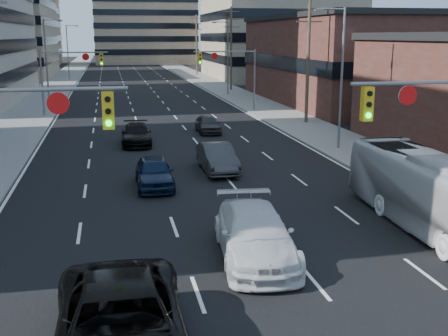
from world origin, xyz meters
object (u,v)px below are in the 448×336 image
(black_pickup, at_px, (121,328))
(white_van, at_px, (255,234))
(transit_bus, at_px, (434,194))
(sedan_blue, at_px, (154,172))

(black_pickup, distance_m, white_van, 7.09)
(transit_bus, distance_m, sedan_blue, 13.06)
(white_van, xyz_separation_m, sedan_blue, (-2.56, 9.81, -0.09))
(white_van, distance_m, transit_bus, 7.49)
(white_van, bearing_deg, transit_bus, 15.62)
(transit_bus, xyz_separation_m, sedan_blue, (-9.91, 8.49, -0.72))
(transit_bus, bearing_deg, white_van, -168.15)
(white_van, xyz_separation_m, transit_bus, (7.35, 1.32, 0.62))
(black_pickup, distance_m, sedan_blue, 15.40)
(black_pickup, distance_m, transit_bus, 13.69)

